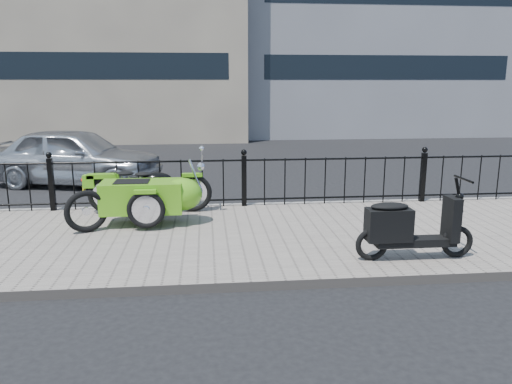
{
  "coord_description": "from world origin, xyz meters",
  "views": [
    {
      "loc": [
        -0.7,
        -7.87,
        2.42
      ],
      "look_at": [
        0.08,
        -0.1,
        0.69
      ],
      "focal_mm": 35.0,
      "sensor_mm": 36.0,
      "label": 1
    }
  ],
  "objects": [
    {
      "name": "curb",
      "position": [
        0.0,
        1.44,
        0.06
      ],
      "size": [
        30.0,
        0.1,
        0.12
      ],
      "primitive_type": "cube",
      "color": "gray",
      "rests_on": "ground"
    },
    {
      "name": "motorcycle_sidecar",
      "position": [
        -1.58,
        0.34,
        0.59
      ],
      "size": [
        2.28,
        1.48,
        0.98
      ],
      "color": "black",
      "rests_on": "sidewalk"
    },
    {
      "name": "sedan_car",
      "position": [
        -3.79,
        4.2,
        0.69
      ],
      "size": [
        4.33,
        2.6,
        1.38
      ],
      "primitive_type": "imported",
      "rotation": [
        0.0,
        0.0,
        1.31
      ],
      "color": "#B9BCC1",
      "rests_on": "ground"
    },
    {
      "name": "ground",
      "position": [
        0.0,
        0.0,
        0.0
      ],
      "size": [
        120.0,
        120.0,
        0.0
      ],
      "primitive_type": "plane",
      "color": "black",
      "rests_on": "ground"
    },
    {
      "name": "spare_tire",
      "position": [
        -2.57,
        -0.16,
        0.46
      ],
      "size": [
        0.65,
        0.37,
        0.67
      ],
      "primitive_type": "torus",
      "rotation": [
        1.57,
        0.0,
        0.44
      ],
      "color": "black",
      "rests_on": "sidewalk"
    },
    {
      "name": "sidewalk",
      "position": [
        0.0,
        -0.5,
        0.06
      ],
      "size": [
        30.0,
        3.8,
        0.12
      ],
      "primitive_type": "cube",
      "color": "slate",
      "rests_on": "ground"
    },
    {
      "name": "scooter",
      "position": [
        1.91,
        -1.82,
        0.54
      ],
      "size": [
        1.61,
        0.47,
        1.09
      ],
      "color": "black",
      "rests_on": "sidewalk"
    },
    {
      "name": "iron_fence",
      "position": [
        0.0,
        1.3,
        0.59
      ],
      "size": [
        14.11,
        0.11,
        1.08
      ],
      "color": "black",
      "rests_on": "sidewalk"
    }
  ]
}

